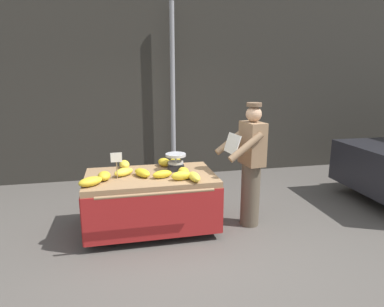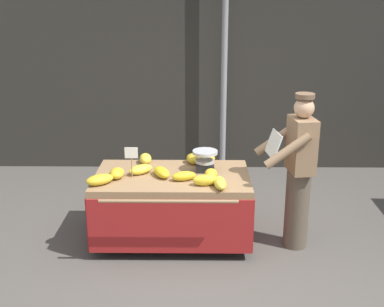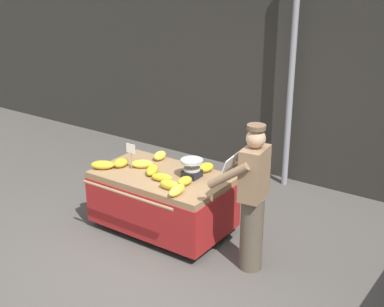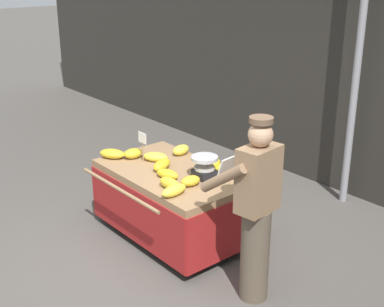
{
  "view_description": "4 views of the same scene",
  "coord_description": "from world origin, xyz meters",
  "px_view_note": "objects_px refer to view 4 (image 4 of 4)",
  "views": [
    {
      "loc": [
        -0.84,
        -3.73,
        2.08
      ],
      "look_at": [
        0.06,
        0.38,
        1.07
      ],
      "focal_mm": 31.02,
      "sensor_mm": 36.0,
      "label": 1
    },
    {
      "loc": [
        -0.2,
        -4.55,
        2.67
      ],
      "look_at": [
        -0.26,
        0.45,
        1.04
      ],
      "focal_mm": 45.82,
      "sensor_mm": 36.0,
      "label": 2
    },
    {
      "loc": [
        3.27,
        -4.26,
        3.35
      ],
      "look_at": [
        -0.07,
        0.55,
        1.13
      ],
      "focal_mm": 48.86,
      "sensor_mm": 36.0,
      "label": 3
    },
    {
      "loc": [
        3.67,
        -2.7,
        2.91
      ],
      "look_at": [
        -0.28,
        0.59,
        1.01
      ],
      "focal_mm": 49.26,
      "sensor_mm": 36.0,
      "label": 4
    }
  ],
  "objects_px": {
    "banana_bunch_1": "(191,181)",
    "banana_bunch_2": "(213,164)",
    "banana_bunch_7": "(170,183)",
    "vendor_person": "(255,210)",
    "price_sign": "(142,141)",
    "banana_bunch_8": "(112,154)",
    "banana_bunch_0": "(133,153)",
    "weighing_scale": "(204,167)",
    "banana_bunch_6": "(181,150)",
    "banana_bunch_5": "(162,165)",
    "banana_bunch_3": "(174,190)",
    "banana_bunch_9": "(224,168)",
    "banana_bunch_10": "(156,157)",
    "banana_cart": "(173,189)",
    "banana_bunch_4": "(167,174)",
    "street_pole": "(357,70)"
  },
  "relations": [
    {
      "from": "banana_bunch_2",
      "to": "vendor_person",
      "type": "distance_m",
      "value": 1.22
    },
    {
      "from": "banana_bunch_7",
      "to": "price_sign",
      "type": "bearing_deg",
      "value": 164.03
    },
    {
      "from": "banana_bunch_2",
      "to": "banana_bunch_5",
      "type": "xyz_separation_m",
      "value": [
        -0.34,
        -0.43,
        -0.01
      ]
    },
    {
      "from": "banana_cart",
      "to": "banana_bunch_1",
      "type": "height_order",
      "value": "banana_bunch_1"
    },
    {
      "from": "banana_bunch_7",
      "to": "banana_bunch_5",
      "type": "bearing_deg",
      "value": 151.79
    },
    {
      "from": "banana_bunch_3",
      "to": "vendor_person",
      "type": "bearing_deg",
      "value": 15.97
    },
    {
      "from": "banana_bunch_1",
      "to": "banana_bunch_2",
      "type": "distance_m",
      "value": 0.51
    },
    {
      "from": "banana_bunch_5",
      "to": "price_sign",
      "type": "bearing_deg",
      "value": -175.28
    },
    {
      "from": "banana_bunch_7",
      "to": "banana_bunch_10",
      "type": "height_order",
      "value": "banana_bunch_7"
    },
    {
      "from": "banana_bunch_4",
      "to": "banana_bunch_8",
      "type": "bearing_deg",
      "value": -171.9
    },
    {
      "from": "banana_bunch_2",
      "to": "banana_bunch_9",
      "type": "distance_m",
      "value": 0.17
    },
    {
      "from": "banana_bunch_5",
      "to": "banana_bunch_1",
      "type": "bearing_deg",
      "value": -4.44
    },
    {
      "from": "weighing_scale",
      "to": "banana_bunch_0",
      "type": "height_order",
      "value": "weighing_scale"
    },
    {
      "from": "price_sign",
      "to": "banana_bunch_2",
      "type": "relative_size",
      "value": 1.5
    },
    {
      "from": "banana_bunch_1",
      "to": "banana_bunch_9",
      "type": "relative_size",
      "value": 0.88
    },
    {
      "from": "street_pole",
      "to": "banana_bunch_10",
      "type": "height_order",
      "value": "street_pole"
    },
    {
      "from": "banana_bunch_3",
      "to": "banana_bunch_5",
      "type": "relative_size",
      "value": 1.01
    },
    {
      "from": "price_sign",
      "to": "banana_cart",
      "type": "bearing_deg",
      "value": 11.41
    },
    {
      "from": "weighing_scale",
      "to": "banana_bunch_6",
      "type": "height_order",
      "value": "weighing_scale"
    },
    {
      "from": "banana_bunch_10",
      "to": "banana_bunch_7",
      "type": "bearing_deg",
      "value": -25.66
    },
    {
      "from": "weighing_scale",
      "to": "banana_bunch_7",
      "type": "xyz_separation_m",
      "value": [
        -0.0,
        -0.45,
        -0.06
      ]
    },
    {
      "from": "street_pole",
      "to": "banana_bunch_6",
      "type": "relative_size",
      "value": 14.52
    },
    {
      "from": "banana_bunch_2",
      "to": "weighing_scale",
      "type": "bearing_deg",
      "value": -61.58
    },
    {
      "from": "vendor_person",
      "to": "banana_bunch_7",
      "type": "bearing_deg",
      "value": -169.87
    },
    {
      "from": "banana_bunch_4",
      "to": "vendor_person",
      "type": "height_order",
      "value": "vendor_person"
    },
    {
      "from": "weighing_scale",
      "to": "banana_bunch_5",
      "type": "relative_size",
      "value": 0.95
    },
    {
      "from": "banana_bunch_9",
      "to": "banana_bunch_10",
      "type": "xyz_separation_m",
      "value": [
        -0.74,
        -0.36,
        -0.0
      ]
    },
    {
      "from": "banana_bunch_0",
      "to": "vendor_person",
      "type": "bearing_deg",
      "value": -0.68
    },
    {
      "from": "banana_bunch_4",
      "to": "banana_bunch_6",
      "type": "bearing_deg",
      "value": 130.16
    },
    {
      "from": "weighing_scale",
      "to": "banana_bunch_2",
      "type": "xyz_separation_m",
      "value": [
        -0.13,
        0.24,
        -0.06
      ]
    },
    {
      "from": "banana_bunch_0",
      "to": "banana_bunch_10",
      "type": "bearing_deg",
      "value": 29.67
    },
    {
      "from": "banana_bunch_2",
      "to": "banana_bunch_10",
      "type": "relative_size",
      "value": 0.81
    },
    {
      "from": "banana_bunch_5",
      "to": "banana_bunch_9",
      "type": "height_order",
      "value": "banana_bunch_9"
    },
    {
      "from": "banana_bunch_1",
      "to": "vendor_person",
      "type": "relative_size",
      "value": 0.13
    },
    {
      "from": "banana_bunch_7",
      "to": "banana_bunch_8",
      "type": "distance_m",
      "value": 1.1
    },
    {
      "from": "banana_cart",
      "to": "banana_bunch_9",
      "type": "xyz_separation_m",
      "value": [
        0.4,
        0.38,
        0.27
      ]
    },
    {
      "from": "banana_bunch_4",
      "to": "banana_bunch_8",
      "type": "xyz_separation_m",
      "value": [
        -0.87,
        -0.12,
        0.0
      ]
    },
    {
      "from": "weighing_scale",
      "to": "banana_bunch_2",
      "type": "distance_m",
      "value": 0.28
    },
    {
      "from": "banana_bunch_3",
      "to": "banana_bunch_9",
      "type": "relative_size",
      "value": 1.22
    },
    {
      "from": "banana_bunch_0",
      "to": "banana_bunch_1",
      "type": "relative_size",
      "value": 1.02
    },
    {
      "from": "price_sign",
      "to": "banana_bunch_0",
      "type": "distance_m",
      "value": 0.25
    },
    {
      "from": "price_sign",
      "to": "banana_bunch_2",
      "type": "height_order",
      "value": "price_sign"
    },
    {
      "from": "banana_bunch_2",
      "to": "banana_bunch_6",
      "type": "xyz_separation_m",
      "value": [
        -0.56,
        0.01,
        -0.0
      ]
    },
    {
      "from": "price_sign",
      "to": "banana_bunch_3",
      "type": "height_order",
      "value": "price_sign"
    },
    {
      "from": "banana_bunch_7",
      "to": "vendor_person",
      "type": "xyz_separation_m",
      "value": [
        0.99,
        0.18,
        0.03
      ]
    },
    {
      "from": "banana_bunch_7",
      "to": "banana_bunch_8",
      "type": "bearing_deg",
      "value": 179.21
    },
    {
      "from": "banana_bunch_5",
      "to": "banana_bunch_6",
      "type": "relative_size",
      "value": 1.27
    },
    {
      "from": "banana_bunch_0",
      "to": "banana_bunch_4",
      "type": "xyz_separation_m",
      "value": [
        0.72,
        -0.06,
        -0.01
      ]
    },
    {
      "from": "vendor_person",
      "to": "banana_bunch_6",
      "type": "bearing_deg",
      "value": 163.0
    },
    {
      "from": "banana_bunch_0",
      "to": "banana_bunch_9",
      "type": "bearing_deg",
      "value": 26.67
    }
  ]
}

